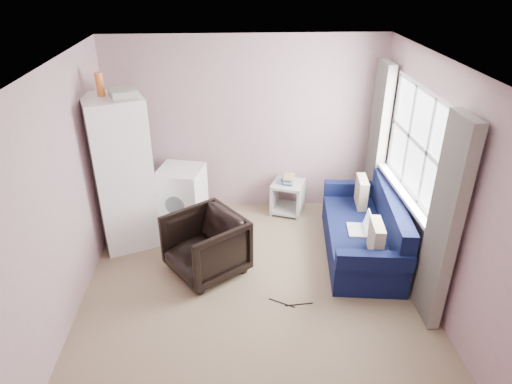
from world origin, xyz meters
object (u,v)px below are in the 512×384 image
(washing_machine, at_px, (182,195))
(armchair, at_px, (205,243))
(sofa, at_px, (366,233))
(fridge, at_px, (122,172))
(side_table, at_px, (288,195))

(washing_machine, bearing_deg, armchair, -58.48)
(sofa, bearing_deg, fridge, 177.63)
(sofa, bearing_deg, washing_machine, 165.52)
(armchair, relative_size, fridge, 0.37)
(armchair, relative_size, side_table, 1.37)
(fridge, height_order, side_table, fridge)
(armchair, distance_m, fridge, 1.40)
(washing_machine, height_order, sofa, same)
(fridge, relative_size, washing_machine, 2.70)
(fridge, relative_size, side_table, 3.75)
(armchair, xyz_separation_m, side_table, (1.13, 1.37, -0.13))
(armchair, relative_size, sofa, 0.42)
(side_table, bearing_deg, armchair, -129.63)
(armchair, height_order, side_table, armchair)
(washing_machine, distance_m, side_table, 1.52)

